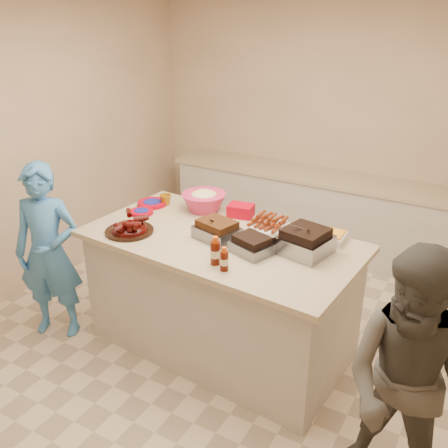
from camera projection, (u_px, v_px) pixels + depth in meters
The scene contains 19 objects.
room at pixel (227, 351), 4.15m from camera, with size 4.50×5.00×2.70m, color #D3B491, non-canonical shape.
back_counter at pixel (322, 213), 5.71m from camera, with size 3.60×0.64×0.90m, color beige, non-canonical shape.
island at pixel (221, 345), 4.22m from camera, with size 2.11×1.11×1.00m, color beige, non-canonical shape.
rib_platter at pixel (130, 232), 3.92m from camera, with size 0.38×0.38×0.15m, color #440604, non-canonical shape.
pulled_pork_tray at pixel (217, 239), 3.80m from camera, with size 0.32×0.24×0.10m, color #47230F.
brisket_tray at pixel (252, 253), 3.59m from camera, with size 0.27×0.23×0.08m, color black.
roasting_pan at pixel (304, 253), 3.59m from camera, with size 0.33×0.33×0.13m, color gray.
coleslaw_bowl at pixel (204, 210), 4.33m from camera, with size 0.38×0.38×0.26m, color #C92656, non-canonical shape.
sausage_plate at pixel (268, 227), 4.01m from camera, with size 0.32×0.32×0.05m, color silver.
mac_cheese_dish at pixel (326, 240), 3.79m from camera, with size 0.28×0.21×0.07m, color #FFA71D.
bbq_bottle_a at pixel (215, 264), 3.44m from camera, with size 0.07×0.07×0.21m, color #430F04.
bbq_bottle_b at pixel (224, 270), 3.36m from camera, with size 0.06×0.06×0.17m, color #430F04.
mustard_bottle at pixel (211, 228), 3.98m from camera, with size 0.05×0.05×0.13m, color #ECAE0F.
sauce_bowl at pixel (224, 228), 3.99m from camera, with size 0.14×0.04×0.14m, color silver.
plate_stack_large at pixel (152, 205), 4.44m from camera, with size 0.26×0.26×0.03m, color #A80014.
plate_stack_small at pixel (142, 214), 4.26m from camera, with size 0.20×0.20×0.03m, color #A80014.
plastic_cup at pixel (166, 205), 4.45m from camera, with size 0.10×0.09×0.10m, color #926007.
basket_stack at pixel (241, 216), 4.21m from camera, with size 0.21×0.15×0.10m, color #A80014.
guest_blue at pixel (61, 329), 4.43m from camera, with size 0.56×1.52×0.36m, color #3F83C9.
Camera 1 is at (1.65, -2.93, 2.65)m, focal length 40.00 mm.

